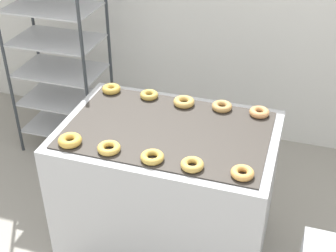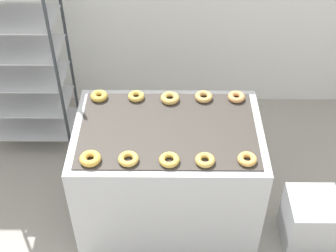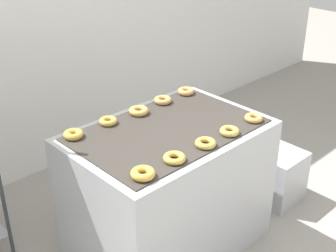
{
  "view_description": "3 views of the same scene",
  "coord_description": "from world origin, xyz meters",
  "px_view_note": "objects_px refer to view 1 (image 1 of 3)",
  "views": [
    {
      "loc": [
        0.65,
        -1.42,
        2.33
      ],
      "look_at": [
        0.0,
        0.66,
        0.92
      ],
      "focal_mm": 50.0,
      "sensor_mm": 36.0,
      "label": 1
    },
    {
      "loc": [
        0.02,
        -1.54,
        2.87
      ],
      "look_at": [
        0.0,
        0.66,
        0.92
      ],
      "focal_mm": 50.0,
      "sensor_mm": 36.0,
      "label": 2
    },
    {
      "loc": [
        -1.72,
        -1.15,
        2.2
      ],
      "look_at": [
        0.0,
        0.66,
        0.92
      ],
      "focal_mm": 50.0,
      "sensor_mm": 36.0,
      "label": 3
    }
  ],
  "objects_px": {
    "baking_rack_cart": "(57,40)",
    "donut_near_leftmost": "(70,140)",
    "fryer_machine": "(168,191)",
    "donut_far_left": "(149,95)",
    "donut_near_rightmost": "(242,173)",
    "donut_far_right": "(222,106)",
    "donut_near_right": "(192,165)",
    "donut_near_center": "(152,157)",
    "donut_far_leftmost": "(111,89)",
    "donut_far_rightmost": "(259,112)",
    "donut_near_left": "(109,148)",
    "donut_far_center": "(184,102)"
  },
  "relations": [
    {
      "from": "donut_near_left",
      "to": "baking_rack_cart",
      "type": "bearing_deg",
      "value": 129.12
    },
    {
      "from": "baking_rack_cart",
      "to": "donut_near_rightmost",
      "type": "distance_m",
      "value": 1.98
    },
    {
      "from": "donut_far_center",
      "to": "donut_near_center",
      "type": "bearing_deg",
      "value": -90.11
    },
    {
      "from": "donut_far_right",
      "to": "fryer_machine",
      "type": "bearing_deg",
      "value": -128.38
    },
    {
      "from": "donut_near_right",
      "to": "donut_near_rightmost",
      "type": "bearing_deg",
      "value": 2.25
    },
    {
      "from": "donut_near_left",
      "to": "donut_far_left",
      "type": "height_order",
      "value": "same"
    },
    {
      "from": "donut_near_right",
      "to": "donut_far_leftmost",
      "type": "height_order",
      "value": "donut_far_leftmost"
    },
    {
      "from": "donut_far_leftmost",
      "to": "donut_far_left",
      "type": "bearing_deg",
      "value": 0.49
    },
    {
      "from": "donut_near_right",
      "to": "donut_far_center",
      "type": "distance_m",
      "value": 0.62
    },
    {
      "from": "donut_near_leftmost",
      "to": "donut_near_center",
      "type": "bearing_deg",
      "value": -0.45
    },
    {
      "from": "donut_far_leftmost",
      "to": "donut_far_center",
      "type": "distance_m",
      "value": 0.48
    },
    {
      "from": "donut_near_rightmost",
      "to": "donut_near_center",
      "type": "bearing_deg",
      "value": -178.84
    },
    {
      "from": "baking_rack_cart",
      "to": "donut_far_left",
      "type": "bearing_deg",
      "value": -30.15
    },
    {
      "from": "baking_rack_cart",
      "to": "donut_near_rightmost",
      "type": "height_order",
      "value": "baking_rack_cart"
    },
    {
      "from": "donut_near_left",
      "to": "donut_far_left",
      "type": "bearing_deg",
      "value": 88.96
    },
    {
      "from": "donut_near_leftmost",
      "to": "donut_far_rightmost",
      "type": "height_order",
      "value": "donut_near_leftmost"
    },
    {
      "from": "donut_near_leftmost",
      "to": "donut_far_right",
      "type": "height_order",
      "value": "donut_near_leftmost"
    },
    {
      "from": "baking_rack_cart",
      "to": "donut_far_rightmost",
      "type": "distance_m",
      "value": 1.71
    },
    {
      "from": "baking_rack_cart",
      "to": "donut_near_right",
      "type": "xyz_separation_m",
      "value": [
        1.37,
        -1.14,
        -0.03
      ]
    },
    {
      "from": "donut_far_left",
      "to": "donut_far_rightmost",
      "type": "distance_m",
      "value": 0.68
    },
    {
      "from": "fryer_machine",
      "to": "donut_near_right",
      "type": "distance_m",
      "value": 0.59
    },
    {
      "from": "donut_far_right",
      "to": "donut_far_rightmost",
      "type": "distance_m",
      "value": 0.22
    },
    {
      "from": "donut_near_center",
      "to": "donut_far_left",
      "type": "distance_m",
      "value": 0.64
    },
    {
      "from": "donut_near_center",
      "to": "donut_far_leftmost",
      "type": "xyz_separation_m",
      "value": [
        -0.48,
        0.6,
        0.0
      ]
    },
    {
      "from": "baking_rack_cart",
      "to": "donut_near_right",
      "type": "distance_m",
      "value": 1.79
    },
    {
      "from": "fryer_machine",
      "to": "donut_far_left",
      "type": "distance_m",
      "value": 0.6
    },
    {
      "from": "baking_rack_cart",
      "to": "donut_near_leftmost",
      "type": "relative_size",
      "value": 14.6
    },
    {
      "from": "baking_rack_cart",
      "to": "donut_far_right",
      "type": "bearing_deg",
      "value": -21.37
    },
    {
      "from": "donut_far_leftmost",
      "to": "donut_far_rightmost",
      "type": "xyz_separation_m",
      "value": [
        0.93,
        -0.0,
        -0.0
      ]
    },
    {
      "from": "donut_near_leftmost",
      "to": "donut_near_right",
      "type": "height_order",
      "value": "donut_near_leftmost"
    },
    {
      "from": "donut_near_right",
      "to": "donut_far_right",
      "type": "bearing_deg",
      "value": 87.89
    },
    {
      "from": "baking_rack_cart",
      "to": "donut_near_center",
      "type": "distance_m",
      "value": 1.63
    },
    {
      "from": "donut_near_center",
      "to": "donut_far_right",
      "type": "xyz_separation_m",
      "value": [
        0.23,
        0.6,
        0.0
      ]
    },
    {
      "from": "fryer_machine",
      "to": "donut_near_center",
      "type": "relative_size",
      "value": 9.98
    },
    {
      "from": "donut_near_rightmost",
      "to": "donut_far_right",
      "type": "bearing_deg",
      "value": 110.9
    },
    {
      "from": "fryer_machine",
      "to": "donut_near_right",
      "type": "bearing_deg",
      "value": -53.57
    },
    {
      "from": "donut_far_leftmost",
      "to": "donut_far_left",
      "type": "height_order",
      "value": "donut_far_leftmost"
    },
    {
      "from": "fryer_machine",
      "to": "donut_near_center",
      "type": "distance_m",
      "value": 0.55
    },
    {
      "from": "fryer_machine",
      "to": "donut_near_center",
      "type": "xyz_separation_m",
      "value": [
        0.01,
        -0.29,
        0.47
      ]
    },
    {
      "from": "donut_near_right",
      "to": "donut_near_rightmost",
      "type": "height_order",
      "value": "same"
    },
    {
      "from": "donut_far_center",
      "to": "donut_near_rightmost",
      "type": "bearing_deg",
      "value": -51.46
    },
    {
      "from": "donut_near_right",
      "to": "donut_near_rightmost",
      "type": "xyz_separation_m",
      "value": [
        0.25,
        0.01,
        -0.0
      ]
    },
    {
      "from": "baking_rack_cart",
      "to": "donut_far_center",
      "type": "relative_size",
      "value": 14.56
    },
    {
      "from": "donut_far_left",
      "to": "donut_far_right",
      "type": "bearing_deg",
      "value": -0.26
    },
    {
      "from": "donut_near_center",
      "to": "donut_near_right",
      "type": "xyz_separation_m",
      "value": [
        0.21,
        -0.0,
        0.0
      ]
    },
    {
      "from": "donut_near_center",
      "to": "donut_far_left",
      "type": "bearing_deg",
      "value": 110.85
    },
    {
      "from": "baking_rack_cart",
      "to": "donut_near_leftmost",
      "type": "xyz_separation_m",
      "value": [
        0.7,
        -1.14,
        -0.02
      ]
    },
    {
      "from": "donut_far_left",
      "to": "baking_rack_cart",
      "type": "bearing_deg",
      "value": 149.85
    },
    {
      "from": "donut_near_rightmost",
      "to": "donut_far_right",
      "type": "xyz_separation_m",
      "value": [
        -0.22,
        0.59,
        0.0
      ]
    },
    {
      "from": "donut_near_right",
      "to": "donut_near_leftmost",
      "type": "bearing_deg",
      "value": 179.65
    }
  ]
}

